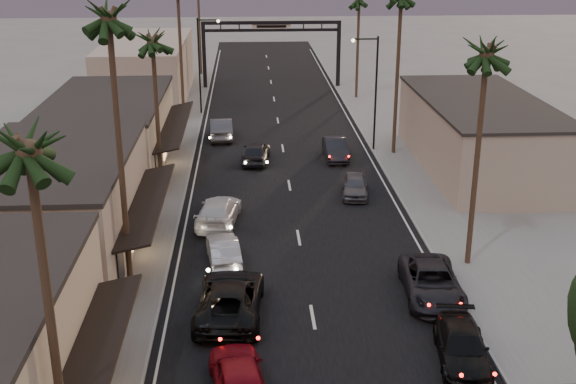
{
  "coord_description": "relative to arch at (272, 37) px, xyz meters",
  "views": [
    {
      "loc": [
        -2.78,
        -9.71,
        16.54
      ],
      "look_at": [
        -0.56,
        28.82,
        2.5
      ],
      "focal_mm": 45.0,
      "sensor_mm": 36.0,
      "label": 1
    }
  ],
  "objects": [
    {
      "name": "sidewalk_left",
      "position": [
        -9.5,
        -18.0,
        -5.47
      ],
      "size": [
        5.0,
        92.0,
        0.12
      ],
      "primitive_type": "cube",
      "color": "slate",
      "rests_on": "ground"
    },
    {
      "name": "streetlight_right",
      "position": [
        6.92,
        -25.0,
        -0.2
      ],
      "size": [
        2.13,
        0.3,
        9.0
      ],
      "color": "black",
      "rests_on": "ground"
    },
    {
      "name": "oncoming_silver",
      "position": [
        -4.19,
        -45.08,
        -4.81
      ],
      "size": [
        2.1,
        4.53,
        1.44
      ],
      "primitive_type": "imported",
      "rotation": [
        0.0,
        0.0,
        3.28
      ],
      "color": "#98989D",
      "rests_on": "ground"
    },
    {
      "name": "arch",
      "position": [
        0.0,
        0.0,
        0.0
      ],
      "size": [
        15.2,
        0.4,
        7.27
      ],
      "color": "black",
      "rests_on": "ground"
    },
    {
      "name": "storefront_far",
      "position": [
        -13.0,
        -28.0,
        -3.03
      ],
      "size": [
        8.0,
        16.0,
        5.0
      ],
      "primitive_type": "cube",
      "color": "#BFB092",
      "rests_on": "ground"
    },
    {
      "name": "oncoming_white",
      "position": [
        -4.63,
        -39.58,
        -4.74
      ],
      "size": [
        2.93,
        5.71,
        1.58
      ],
      "primitive_type": "imported",
      "rotation": [
        0.0,
        0.0,
        3.01
      ],
      "color": "silver",
      "rests_on": "ground"
    },
    {
      "name": "curbside_grey",
      "position": [
        4.21,
        -35.22,
        -4.84
      ],
      "size": [
        2.15,
        4.24,
        1.38
      ],
      "primitive_type": "imported",
      "rotation": [
        0.0,
        0.0,
        -0.13
      ],
      "color": "#49494E",
      "rests_on": "ground"
    },
    {
      "name": "palm_lb",
      "position": [
        -8.6,
        -48.0,
        7.85
      ],
      "size": [
        3.2,
        3.2,
        15.2
      ],
      "color": "#38281C",
      "rests_on": "ground"
    },
    {
      "name": "storefront_dist",
      "position": [
        -13.0,
        -5.0,
        -2.53
      ],
      "size": [
        8.0,
        20.0,
        6.0
      ],
      "primitive_type": "cube",
      "color": "#A39382",
      "rests_on": "ground"
    },
    {
      "name": "curbside_far",
      "position": [
        3.89,
        -26.98,
        -4.76
      ],
      "size": [
        1.67,
        4.71,
        1.55
      ],
      "primitive_type": "imported",
      "rotation": [
        0.0,
        0.0,
        0.01
      ],
      "color": "black",
      "rests_on": "ground"
    },
    {
      "name": "curbside_near",
      "position": [
        5.82,
        -49.42,
        -4.75
      ],
      "size": [
        2.96,
        5.8,
        1.57
      ],
      "primitive_type": "imported",
      "rotation": [
        0.0,
        0.0,
        -0.06
      ],
      "color": "black",
      "rests_on": "ground"
    },
    {
      "name": "road",
      "position": [
        0.0,
        -25.0,
        -5.53
      ],
      "size": [
        14.0,
        120.0,
        0.02
      ],
      "primitive_type": "cube",
      "color": "black",
      "rests_on": "ground"
    },
    {
      "name": "curbside_black",
      "position": [
        5.7,
        -54.92,
        -4.83
      ],
      "size": [
        2.57,
        5.03,
        1.4
      ],
      "primitive_type": "imported",
      "rotation": [
        0.0,
        0.0,
        -0.13
      ],
      "color": "black",
      "rests_on": "ground"
    },
    {
      "name": "oncoming_dgrey",
      "position": [
        -2.22,
        -27.54,
        -4.73
      ],
      "size": [
        2.45,
        4.93,
        1.61
      ],
      "primitive_type": "imported",
      "rotation": [
        0.0,
        0.0,
        3.02
      ],
      "color": "black",
      "rests_on": "ground"
    },
    {
      "name": "palm_ra",
      "position": [
        8.6,
        -46.0,
        5.91
      ],
      "size": [
        3.2,
        3.2,
        13.2
      ],
      "color": "#38281C",
      "rests_on": "ground"
    },
    {
      "name": "oncoming_pickup",
      "position": [
        -3.74,
        -50.58,
        -4.67
      ],
      "size": [
        3.32,
        6.43,
        1.73
      ],
      "primitive_type": "imported",
      "rotation": [
        0.0,
        0.0,
        3.07
      ],
      "color": "black",
      "rests_on": "ground"
    },
    {
      "name": "oncoming_red",
      "position": [
        -3.3,
        -56.72,
        -4.69
      ],
      "size": [
        2.63,
        5.15,
        1.68
      ],
      "primitive_type": "imported",
      "rotation": [
        0.0,
        0.0,
        3.28
      ],
      "color": "maroon",
      "rests_on": "ground"
    },
    {
      "name": "streetlight_left",
      "position": [
        -6.92,
        -12.0,
        -0.2
      ],
      "size": [
        2.13,
        0.3,
        9.0
      ],
      "color": "black",
      "rests_on": "ground"
    },
    {
      "name": "palm_lc",
      "position": [
        -8.6,
        -34.0,
        4.94
      ],
      "size": [
        3.2,
        3.2,
        12.2
      ],
      "color": "#38281C",
      "rests_on": "ground"
    },
    {
      "name": "storefront_mid",
      "position": [
        -13.0,
        -44.0,
        -2.78
      ],
      "size": [
        8.0,
        14.0,
        5.5
      ],
      "primitive_type": "cube",
      "color": "#A39382",
      "rests_on": "ground"
    },
    {
      "name": "ground",
      "position": [
        0.0,
        -30.0,
        -5.53
      ],
      "size": [
        200.0,
        200.0,
        0.0
      ],
      "primitive_type": "plane",
      "color": "slate",
      "rests_on": "ground"
    },
    {
      "name": "oncoming_grey_far",
      "position": [
        -5.03,
        -20.72,
        -4.68
      ],
      "size": [
        2.11,
        5.3,
        1.71
      ],
      "primitive_type": "imported",
      "rotation": [
        0.0,
        0.0,
        3.2
      ],
      "color": "#444448",
      "rests_on": "ground"
    },
    {
      "name": "palm_la",
      "position": [
        -8.6,
        -61.0,
        5.91
      ],
      "size": [
        3.2,
        3.2,
        13.2
      ],
      "color": "#38281C",
      "rests_on": "ground"
    },
    {
      "name": "building_right",
      "position": [
        14.0,
        -30.0,
        -3.03
      ],
      "size": [
        8.0,
        18.0,
        5.0
      ],
      "primitive_type": "cube",
      "color": "#A39382",
      "rests_on": "ground"
    },
    {
      "name": "sidewalk_right",
      "position": [
        9.5,
        -18.0,
        -5.47
      ],
      "size": [
        5.0,
        92.0,
        0.12
      ],
      "primitive_type": "cube",
      "color": "slate",
      "rests_on": "ground"
    }
  ]
}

